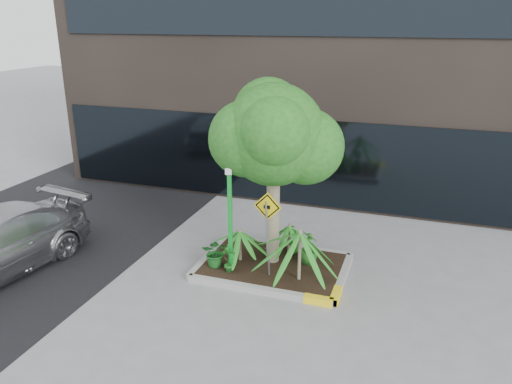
% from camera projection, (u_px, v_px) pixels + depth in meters
% --- Properties ---
extents(ground, '(80.00, 80.00, 0.00)m').
position_uv_depth(ground, '(261.00, 274.00, 11.29)').
color(ground, gray).
rests_on(ground, ground).
extents(asphalt_road, '(7.00, 80.00, 0.01)m').
position_uv_depth(asphalt_road, '(29.00, 235.00, 13.27)').
color(asphalt_road, black).
rests_on(asphalt_road, ground).
extents(planter, '(3.35, 2.36, 0.15)m').
position_uv_depth(planter, '(274.00, 266.00, 11.43)').
color(planter, '#9E9E99').
rests_on(planter, ground).
extents(tree, '(2.86, 2.53, 4.28)m').
position_uv_depth(tree, '(274.00, 135.00, 10.64)').
color(tree, tan).
rests_on(tree, ground).
extents(palm_front, '(1.32, 1.32, 1.46)m').
position_uv_depth(palm_front, '(300.00, 233.00, 10.42)').
color(palm_front, tan).
rests_on(palm_front, ground).
extents(palm_left, '(0.87, 0.87, 0.97)m').
position_uv_depth(palm_left, '(240.00, 231.00, 11.40)').
color(palm_left, tan).
rests_on(palm_left, ground).
extents(palm_back, '(0.88, 0.88, 0.98)m').
position_uv_depth(palm_back, '(289.00, 226.00, 11.69)').
color(palm_back, tan).
rests_on(palm_back, ground).
extents(shrub_a, '(0.74, 0.74, 0.66)m').
position_uv_depth(shrub_a, '(216.00, 252.00, 11.25)').
color(shrub_a, '#19591D').
rests_on(shrub_a, planter).
extents(shrub_b, '(0.62, 0.62, 0.78)m').
position_uv_depth(shrub_b, '(309.00, 248.00, 11.35)').
color(shrub_b, '#25641E').
rests_on(shrub_b, planter).
extents(shrub_c, '(0.32, 0.32, 0.59)m').
position_uv_depth(shrub_c, '(229.00, 260.00, 10.99)').
color(shrub_c, '#1F631E').
rests_on(shrub_c, planter).
extents(shrub_d, '(0.53, 0.53, 0.69)m').
position_uv_depth(shrub_d, '(294.00, 240.00, 11.86)').
color(shrub_d, '#24621C').
rests_on(shrub_d, planter).
extents(street_sign_post, '(1.11, 0.93, 3.22)m').
position_uv_depth(street_sign_post, '(233.00, 192.00, 10.60)').
color(street_sign_post, '#0C8E25').
rests_on(street_sign_post, ground).
extents(cattle_sign, '(0.61, 0.29, 1.97)m').
position_uv_depth(cattle_sign, '(268.00, 221.00, 10.38)').
color(cattle_sign, slate).
rests_on(cattle_sign, ground).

